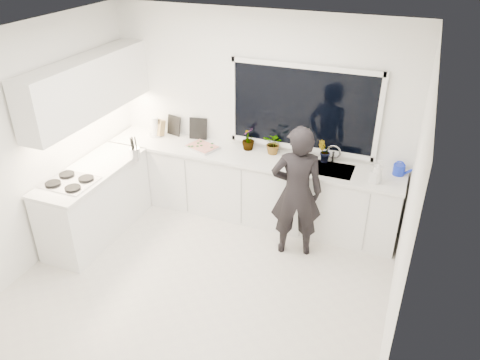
% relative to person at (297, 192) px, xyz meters
% --- Properties ---
extents(floor, '(4.00, 3.50, 0.02)m').
position_rel_person_xyz_m(floor, '(-0.79, -0.90, -0.84)').
color(floor, beige).
rests_on(floor, ground).
extents(wall_back, '(4.00, 0.02, 2.70)m').
position_rel_person_xyz_m(wall_back, '(-0.79, 0.86, 0.52)').
color(wall_back, white).
rests_on(wall_back, ground).
extents(wall_left, '(0.02, 3.50, 2.70)m').
position_rel_person_xyz_m(wall_left, '(-2.80, -0.90, 0.52)').
color(wall_left, white).
rests_on(wall_left, ground).
extents(wall_right, '(0.02, 3.50, 2.70)m').
position_rel_person_xyz_m(wall_right, '(1.22, -0.90, 0.52)').
color(wall_right, white).
rests_on(wall_right, ground).
extents(ceiling, '(4.00, 3.50, 0.02)m').
position_rel_person_xyz_m(ceiling, '(-0.79, -0.90, 1.88)').
color(ceiling, white).
rests_on(ceiling, wall_back).
extents(window, '(1.80, 0.02, 1.00)m').
position_rel_person_xyz_m(window, '(-0.19, 0.83, 0.72)').
color(window, black).
rests_on(window, wall_back).
extents(base_cabinets_back, '(3.92, 0.58, 0.88)m').
position_rel_person_xyz_m(base_cabinets_back, '(-0.79, 0.55, -0.39)').
color(base_cabinets_back, white).
rests_on(base_cabinets_back, floor).
extents(base_cabinets_left, '(0.58, 1.60, 0.88)m').
position_rel_person_xyz_m(base_cabinets_left, '(-2.46, -0.55, -0.39)').
color(base_cabinets_left, white).
rests_on(base_cabinets_left, floor).
extents(countertop_back, '(3.94, 0.62, 0.04)m').
position_rel_person_xyz_m(countertop_back, '(-0.79, 0.54, 0.07)').
color(countertop_back, silver).
rests_on(countertop_back, base_cabinets_back).
extents(countertop_left, '(0.62, 1.60, 0.04)m').
position_rel_person_xyz_m(countertop_left, '(-2.46, -0.55, 0.07)').
color(countertop_left, silver).
rests_on(countertop_left, base_cabinets_left).
extents(upper_cabinets, '(0.34, 2.10, 0.70)m').
position_rel_person_xyz_m(upper_cabinets, '(-2.58, -0.20, 1.02)').
color(upper_cabinets, white).
rests_on(upper_cabinets, wall_left).
extents(sink, '(0.58, 0.42, 0.14)m').
position_rel_person_xyz_m(sink, '(0.26, 0.55, 0.04)').
color(sink, silver).
rests_on(sink, countertop_back).
extents(faucet, '(0.03, 0.03, 0.22)m').
position_rel_person_xyz_m(faucet, '(0.26, 0.75, 0.20)').
color(faucet, silver).
rests_on(faucet, countertop_back).
extents(stovetop, '(0.56, 0.48, 0.03)m').
position_rel_person_xyz_m(stovetop, '(-2.48, -0.90, 0.11)').
color(stovetop, black).
rests_on(stovetop, countertop_left).
extents(person, '(0.69, 0.55, 1.66)m').
position_rel_person_xyz_m(person, '(0.00, 0.00, 0.00)').
color(person, black).
rests_on(person, floor).
extents(pizza_tray, '(0.48, 0.42, 0.03)m').
position_rel_person_xyz_m(pizza_tray, '(-1.45, 0.52, 0.11)').
color(pizza_tray, silver).
rests_on(pizza_tray, countertop_back).
extents(pizza, '(0.44, 0.37, 0.01)m').
position_rel_person_xyz_m(pizza, '(-1.45, 0.52, 0.12)').
color(pizza, red).
rests_on(pizza, pizza_tray).
extents(watering_can, '(0.16, 0.16, 0.13)m').
position_rel_person_xyz_m(watering_can, '(1.06, 0.71, 0.16)').
color(watering_can, '#142BBF').
rests_on(watering_can, countertop_back).
extents(paper_towel_roll, '(0.12, 0.12, 0.26)m').
position_rel_person_xyz_m(paper_towel_roll, '(-2.25, 0.65, 0.22)').
color(paper_towel_roll, silver).
rests_on(paper_towel_roll, countertop_back).
extents(knife_block, '(0.15, 0.13, 0.22)m').
position_rel_person_xyz_m(knife_block, '(-2.20, 0.69, 0.20)').
color(knife_block, '#895E3F').
rests_on(knife_block, countertop_back).
extents(utensil_crock, '(0.16, 0.16, 0.16)m').
position_rel_person_xyz_m(utensil_crock, '(-2.10, -0.10, 0.17)').
color(utensil_crock, silver).
rests_on(utensil_crock, countertop_left).
extents(picture_frame_large, '(0.22, 0.07, 0.28)m').
position_rel_person_xyz_m(picture_frame_large, '(-2.02, 0.79, 0.23)').
color(picture_frame_large, black).
rests_on(picture_frame_large, countertop_back).
extents(picture_frame_small, '(0.25, 0.06, 0.30)m').
position_rel_person_xyz_m(picture_frame_small, '(-1.64, 0.79, 0.24)').
color(picture_frame_small, black).
rests_on(picture_frame_small, countertop_back).
extents(herb_plants, '(1.21, 0.27, 0.34)m').
position_rel_person_xyz_m(herb_plants, '(-0.43, 0.71, 0.24)').
color(herb_plants, '#26662D').
rests_on(herb_plants, countertop_back).
extents(soap_bottles, '(0.17, 0.16, 0.29)m').
position_rel_person_xyz_m(soap_bottles, '(0.83, 0.40, 0.22)').
color(soap_bottles, '#D8BF66').
rests_on(soap_bottles, countertop_back).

